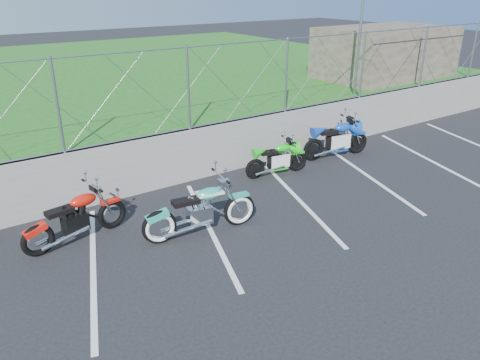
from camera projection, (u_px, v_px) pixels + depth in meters
ground at (237, 250)px, 8.73m from camera, size 90.00×90.00×0.00m
retaining_wall at (154, 163)px, 11.13m from camera, size 30.00×0.22×1.30m
grass_field at (47, 90)px, 18.70m from camera, size 30.00×20.00×1.30m
stone_building at (385, 52)px, 17.54m from camera, size 5.00×3.00×1.80m
chain_link_fence at (149, 94)px, 10.48m from camera, size 28.00×0.03×2.00m
sign_pole at (359, 46)px, 14.36m from camera, size 0.08×0.08×3.00m
parking_lines at (257, 213)px, 10.11m from camera, size 18.29×4.31×0.01m
cruiser_turquoise at (202, 212)px, 9.15m from camera, size 2.36×0.74×1.18m
naked_orange at (77, 219)px, 8.89m from camera, size 2.11×0.71×1.06m
sportbike_green at (278, 160)px, 12.02m from camera, size 1.78×0.63×0.93m
sportbike_blue at (337, 141)px, 13.23m from camera, size 2.12×0.75×1.11m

